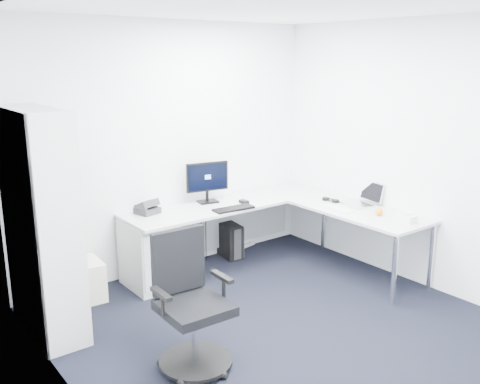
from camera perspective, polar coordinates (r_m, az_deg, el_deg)
ground at (r=4.72m, az=6.52°, el=-15.31°), size 4.20×4.20×0.00m
ceiling at (r=4.13m, az=7.63°, el=19.42°), size 4.20×4.20×0.00m
wall_back at (r=5.88m, az=-7.41°, el=4.63°), size 3.60×0.02×2.70m
wall_left at (r=3.27m, az=-16.30°, el=-3.59°), size 0.02×4.20×2.70m
wall_right at (r=5.60m, az=20.39°, el=3.39°), size 0.02×4.20×2.70m
l_desk at (r=5.86m, az=1.04°, el=-5.24°), size 2.51×1.40×0.73m
drawer_pedestal at (r=5.61m, az=-9.63°, el=-6.53°), size 0.45×0.56×0.70m
bookshelf at (r=4.75m, az=-20.41°, el=-3.22°), size 0.38×0.97×1.93m
task_chair at (r=4.09m, az=-4.87°, el=-11.83°), size 0.61×0.61×1.05m
black_pc_tower at (r=6.40m, az=-1.23°, el=-5.08°), size 0.24×0.44×0.41m
beige_pc_tower at (r=5.53m, az=-15.58°, el=-8.90°), size 0.21×0.42×0.39m
power_strip at (r=6.73m, az=0.50°, el=-5.75°), size 0.33×0.11×0.04m
monitor at (r=5.94m, az=-3.47°, el=1.07°), size 0.51×0.25×0.47m
black_keyboard at (r=5.71m, az=-0.69°, el=-1.78°), size 0.46×0.19×0.02m
mouse at (r=5.96m, az=0.42°, el=-1.04°), size 0.07×0.11×0.03m
desk_phone at (r=5.64m, az=-9.88°, el=-1.54°), size 0.25×0.25×0.15m
laptop at (r=6.00m, az=12.32°, el=-0.19°), size 0.42×0.41×0.25m
white_keyboard at (r=5.83m, az=10.39°, el=-1.73°), size 0.14×0.39×0.01m
headphones at (r=6.12m, az=9.64°, el=-0.75°), size 0.15×0.21×0.05m
orange_fruit at (r=5.68m, az=14.61°, el=-2.05°), size 0.08×0.08×0.08m
tissue_box at (r=5.54m, az=17.18°, el=-2.67°), size 0.12×0.22×0.08m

